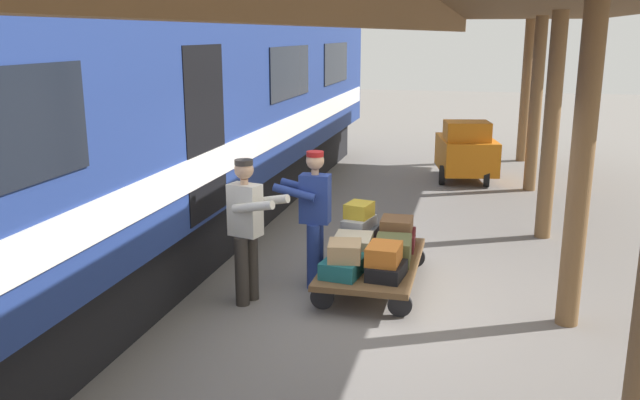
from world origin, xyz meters
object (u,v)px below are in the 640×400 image
Objects in this scene: porter_by_door at (247,227)px; suitcase_slate_roller at (361,237)px; suitcase_black_hardshell at (386,271)px; suitcase_orange_carryall at (384,254)px; porter_in_overalls at (314,214)px; baggage_tug at (466,151)px; suitcase_maroon_trunk at (399,239)px; suitcase_gray_aluminum at (359,223)px; suitcase_olive_duffel at (393,250)px; suitcase_tan_vintage at (345,251)px; suitcase_cream_canvas at (353,247)px; luggage_cart at (373,264)px; suitcase_yellow_case at (359,210)px; train_car at (90,120)px; suitcase_teal_softside at (344,266)px; suitcase_brown_leather at (397,225)px.

suitcase_slate_roller is at bearing -127.39° from porter_by_door.
suitcase_black_hardshell is 1.08× the size of suitcase_orange_carryall.
porter_in_overalls reaches higher than baggage_tug.
suitcase_maroon_trunk is at bearing 180.00° from suitcase_slate_roller.
porter_in_overalls reaches higher than suitcase_slate_roller.
suitcase_maroon_trunk is 0.98× the size of suitcase_gray_aluminum.
suitcase_tan_vintage is (0.48, 0.61, 0.15)m from suitcase_olive_duffel.
suitcase_olive_duffel is at bearing -172.29° from porter_in_overalls.
porter_in_overalls reaches higher than suitcase_maroon_trunk.
suitcase_cream_canvas is 0.63m from suitcase_tan_vintage.
suitcase_cream_canvas reaches higher than luggage_cart.
suitcase_gray_aluminum is at bearing -86.94° from suitcase_cream_canvas.
suitcase_yellow_case reaches higher than suitcase_tan_vintage.
train_car reaches higher than suitcase_cream_canvas.
suitcase_tan_vintage reaches higher than suitcase_teal_softside.
suitcase_yellow_case is 0.93× the size of suitcase_tan_vintage.
suitcase_slate_roller is (0.25, -0.57, 0.16)m from luggage_cart.
suitcase_gray_aluminum is at bearing -3.49° from suitcase_maroon_trunk.
suitcase_olive_duffel is 1.07m from porter_in_overalls.
suitcase_maroon_trunk is 0.20m from suitcase_brown_leather.
porter_by_door is at bearing 27.98° from suitcase_olive_duffel.
suitcase_olive_duffel is 1.07× the size of suitcase_black_hardshell.
porter_in_overalls is (0.97, 0.13, 0.43)m from suitcase_olive_duffel.
baggage_tug reaches higher than suitcase_cream_canvas.
porter_by_door is at bearing 52.61° from suitcase_slate_roller.
porter_by_door is (1.04, 1.48, 0.12)m from suitcase_yellow_case.
suitcase_brown_leather is (-0.01, -1.10, 0.03)m from suitcase_orange_carryall.
suitcase_brown_leather is (-0.22, -0.56, 0.36)m from luggage_cart.
suitcase_cream_canvas is at bearing 79.70° from baggage_tug.
porter_in_overalls is (0.43, 0.77, 0.12)m from suitcase_yellow_case.
suitcase_slate_roller is (0.50, -0.57, -0.04)m from suitcase_olive_duffel.
suitcase_slate_roller reaches higher than luggage_cart.
suitcase_tan_vintage reaches higher than suitcase_slate_roller.
suitcase_slate_roller is at bearing -90.00° from suitcase_teal_softside.
porter_in_overalls is at bearing 7.71° from suitcase_olive_duffel.
porter_by_door is at bearing 173.20° from train_car.
suitcase_yellow_case is at bearing -8.72° from suitcase_brown_leather.
porter_by_door reaches higher than suitcase_olive_duffel.
suitcase_tan_vintage reaches higher than suitcase_black_hardshell.
suitcase_brown_leather is at bearing 178.56° from suitcase_slate_roller.
suitcase_brown_leather reaches higher than luggage_cart.
suitcase_teal_softside is 1.39× the size of suitcase_brown_leather.
train_car reaches higher than suitcase_olive_duffel.
porter_in_overalls is (0.47, 0.13, 0.43)m from suitcase_cream_canvas.
suitcase_yellow_case is (0.04, -1.21, 0.36)m from suitcase_teal_softside.
porter_in_overalls reaches higher than suitcase_brown_leather.
porter_by_door reaches higher than baggage_tug.
porter_in_overalls is (0.93, -0.41, 0.30)m from suitcase_orange_carryall.
porter_in_overalls is (0.49, -0.48, 0.28)m from suitcase_tan_vintage.
suitcase_yellow_case is (0.54, -1.21, 0.37)m from suitcase_black_hardshell.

